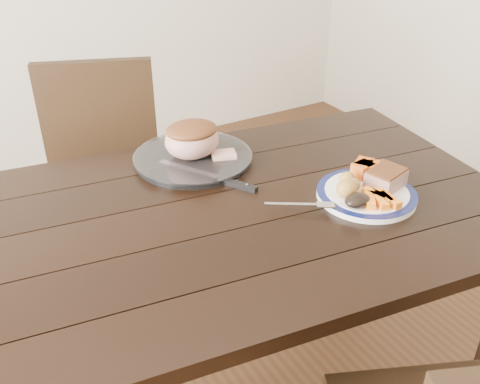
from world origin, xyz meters
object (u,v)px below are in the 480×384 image
pork_slice (386,179)px  fork (305,205)px  dinner_plate (366,195)px  dining_table (210,243)px  chair_far (104,177)px  roast_joint (192,140)px  carving_knife (225,181)px  serving_platter (193,159)px

pork_slice → fork: 0.25m
dinner_plate → pork_slice: pork_slice is taller
dining_table → dinner_plate: dinner_plate is taller
dinner_plate → pork_slice: 0.07m
chair_far → roast_joint: bearing=130.0°
dining_table → carving_knife: carving_knife is taller
dining_table → pork_slice: 0.50m
dining_table → pork_slice: pork_slice is taller
roast_joint → carving_knife: size_ratio=0.57×
fork → carving_knife: bearing=147.0°
fork → carving_knife: size_ratio=0.56×
dining_table → serving_platter: size_ratio=4.94×
dinner_plate → roast_joint: 0.52m
serving_platter → carving_knife: serving_platter is taller
dining_table → serving_platter: 0.31m
chair_far → pork_slice: chair_far is taller
dinner_plate → roast_joint: bearing=126.3°
roast_joint → chair_far: bearing=109.5°
fork → carving_knife: fork is taller
fork → roast_joint: roast_joint is taller
chair_far → serving_platter: 0.53m
dinner_plate → pork_slice: bearing=-4.8°
serving_platter → roast_joint: (0.00, 0.00, 0.06)m
serving_platter → fork: size_ratio=2.17×
dinner_plate → fork: (-0.18, 0.02, 0.01)m
dinner_plate → serving_platter: (-0.31, 0.42, 0.00)m
carving_knife → fork: bearing=-5.8°
fork → roast_joint: size_ratio=0.97×
carving_knife → roast_joint: bearing=156.0°
dining_table → chair_far: 0.75m
dining_table → dinner_plate: bearing=-19.3°
dining_table → fork: (0.22, -0.11, 0.11)m
pork_slice → roast_joint: bearing=130.8°
dining_table → roast_joint: size_ratio=10.39×
dinner_plate → roast_joint: size_ratio=1.61×
serving_platter → roast_joint: size_ratio=2.10×
serving_platter → carving_knife: size_ratio=1.20×
dining_table → chair_far: (-0.07, 0.73, -0.13)m
dinner_plate → fork: fork is taller
pork_slice → roast_joint: size_ratio=0.60×
serving_platter → chair_far: bearing=109.5°
chair_far → carving_knife: size_ratio=3.24×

